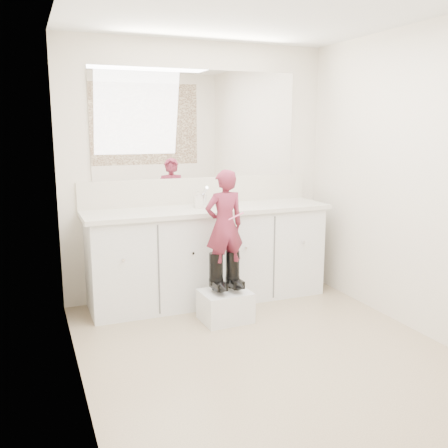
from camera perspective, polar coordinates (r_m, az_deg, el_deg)
name	(u,v)px	position (r m, az deg, el deg)	size (l,w,h in m)	color
floor	(266,352)	(3.78, 4.86, -14.38)	(3.00, 3.00, 0.00)	#7F6D53
ceiling	(272,3)	(3.50, 5.56, 23.86)	(3.00, 3.00, 0.00)	white
wall_back	(198,171)	(4.82, -2.99, 6.05)	(2.60, 2.60, 0.00)	beige
wall_front	(435,231)	(2.23, 22.97, -0.79)	(2.60, 2.60, 0.00)	beige
wall_left	(72,200)	(3.08, -16.93, 2.69)	(3.00, 3.00, 0.00)	beige
wall_right	(418,182)	(4.19, 21.27, 4.55)	(3.00, 3.00, 0.00)	beige
vanity_cabinet	(208,256)	(4.70, -1.80, -3.69)	(2.20, 0.55, 0.85)	silver
countertop	(209,210)	(4.59, -1.77, 1.64)	(2.28, 0.58, 0.04)	beige
backsplash	(199,191)	(4.82, -2.91, 3.84)	(2.28, 0.03, 0.25)	beige
mirror	(198,125)	(4.79, -3.00, 11.29)	(2.00, 0.02, 1.00)	white
dot_panel	(442,120)	(2.20, 23.69, 10.83)	(2.00, 0.01, 1.20)	#472819
faucet	(203,200)	(4.73, -2.47, 2.78)	(0.08, 0.08, 0.10)	silver
cup	(227,201)	(4.64, 0.33, 2.59)	(0.10, 0.10, 0.10)	beige
soap_bottle	(198,199)	(4.56, -2.98, 2.88)	(0.07, 0.08, 0.16)	silver
step_stool	(225,306)	(4.28, 0.15, -9.34)	(0.40, 0.34, 0.26)	silver
boot_left	(216,273)	(4.18, -0.91, -5.57)	(0.12, 0.22, 0.34)	black
boot_right	(233,271)	(4.23, 0.99, -5.35)	(0.12, 0.22, 0.34)	black
toddler	(224,226)	(4.11, 0.04, -0.18)	(0.34, 0.22, 0.93)	#B13658
toothbrush	(236,216)	(4.05, 1.39, 0.90)	(0.01, 0.01, 0.14)	pink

